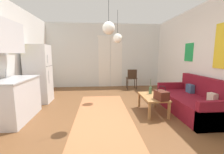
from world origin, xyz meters
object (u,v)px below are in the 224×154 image
Objects in this scene: couch at (194,102)px; pendant_lamp_near at (109,28)px; bamboo_vase at (150,90)px; refrigerator at (39,74)px; pendant_lamp_far at (117,38)px; handbag at (161,95)px; coffee_table at (153,98)px; accent_chair at (132,77)px.

pendant_lamp_near is at bearing -172.94° from couch.
pendant_lamp_near is at bearing -152.28° from bamboo_vase.
couch is 4.36m from refrigerator.
pendant_lamp_near is at bearing -103.35° from pendant_lamp_far.
bamboo_vase is 1.93m from pendant_lamp_near.
pendant_lamp_near is 1.66m from pendant_lamp_far.
refrigerator is (-3.20, 1.45, 0.33)m from handbag.
coffee_table is at bearing 173.65° from couch.
bamboo_vase is 0.48× the size of accent_chair.
pendant_lamp_far is (-0.74, 1.02, 1.43)m from bamboo_vase.
couch is at bearing -16.74° from refrigerator.
couch reaches higher than bamboo_vase.
couch is at bearing 7.06° from pendant_lamp_near.
coffee_table is 2.30× the size of bamboo_vase.
pendant_lamp_far is at bearing 62.63° from accent_chair.
refrigerator is at bearing 163.71° from bamboo_vase.
refrigerator reaches higher than handbag.
couch is 5.61× the size of handbag.
handbag is 2.25m from pendant_lamp_far.
pendant_lamp_far reaches higher than handbag.
pendant_lamp_far is at bearing 126.09° from bamboo_vase.
bamboo_vase is 0.23× the size of refrigerator.
accent_chair is at bearing 68.69° from pendant_lamp_near.
bamboo_vase is at bearing -16.29° from refrigerator.
couch is 2.05× the size of pendant_lamp_near.
pendant_lamp_near is (-1.12, -0.38, 1.60)m from coffee_table.
pendant_lamp_near reaches higher than bamboo_vase.
coffee_table is at bearing 91.39° from accent_chair.
bamboo_vase is at bearing 27.72° from pendant_lamp_near.
bamboo_vase is at bearing 91.49° from accent_chair.
bamboo_vase is (0.01, 0.22, 0.15)m from coffee_table.
pendant_lamp_far reaches higher than couch.
couch is 2.89m from accent_chair.
accent_chair is 3.52m from pendant_lamp_near.
coffee_table is at bearing -92.06° from bamboo_vase.
couch is 2.74m from pendant_lamp_near.
couch is 1.96× the size of pendant_lamp_far.
refrigerator reaches higher than bamboo_vase.
bamboo_vase is 1.16× the size of handbag.
handbag is at bearing -62.42° from pendant_lamp_far.
couch is at bearing -37.67° from pendant_lamp_far.
pendant_lamp_near and pendant_lamp_far have the same top height.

